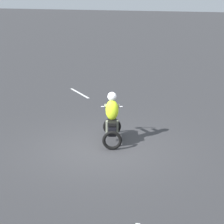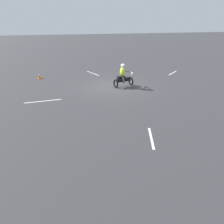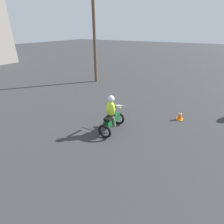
{
  "view_description": "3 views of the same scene",
  "coord_description": "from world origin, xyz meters",
  "views": [
    {
      "loc": [
        11.94,
        3.3,
        4.96
      ],
      "look_at": [
        -0.65,
        0.16,
        1.0
      ],
      "focal_mm": 70.0,
      "sensor_mm": 36.0,
      "label": 1
    },
    {
      "loc": [
        4.1,
        14.93,
        4.56
      ],
      "look_at": [
        1.92,
        6.63,
        0.9
      ],
      "focal_mm": 35.0,
      "sensor_mm": 36.0,
      "label": 2
    },
    {
      "loc": [
        -1.23,
        9.78,
        4.08
      ],
      "look_at": [
        4.49,
        13.11,
        0.9
      ],
      "focal_mm": 28.0,
      "sensor_mm": 36.0,
      "label": 3
    }
  ],
  "objects": [
    {
      "name": "lane_stripe_e",
      "position": [
        4.98,
        1.93,
        0.0
      ],
      "size": [
        2.17,
        0.24,
        0.01
      ],
      "primitive_type": "cube",
      "rotation": [
        0.0,
        0.0,
        1.63
      ],
      "color": "silver",
      "rests_on": "ground"
    },
    {
      "name": "ground_plane",
      "position": [
        0.0,
        0.0,
        0.0
      ],
      "size": [
        120.0,
        120.0,
        0.0
      ],
      "primitive_type": "plane",
      "color": "#333335"
    },
    {
      "name": "traffic_cone_mid_left",
      "position": [
        5.39,
        -3.85,
        0.2
      ],
      "size": [
        0.32,
        0.32,
        0.42
      ],
      "color": "orange",
      "rests_on": "ground"
    },
    {
      "name": "lane_stripe_n",
      "position": [
        0.5,
        7.68,
        0.0
      ],
      "size": [
        0.64,
        1.73,
        0.01
      ],
      "primitive_type": "cube",
      "rotation": [
        0.0,
        0.0,
        2.83
      ],
      "color": "silver",
      "rests_on": "ground"
    },
    {
      "name": "lane_stripe_sw",
      "position": [
        -6.31,
        -2.78,
        0.0
      ],
      "size": [
        1.55,
        1.4,
        0.01
      ],
      "primitive_type": "cube",
      "rotation": [
        0.0,
        0.0,
        5.44
      ],
      "color": "silver",
      "rests_on": "ground"
    },
    {
      "name": "motorcycle_rider_foreground",
      "position": [
        -0.62,
        0.17,
        0.73
      ],
      "size": [
        1.56,
        0.96,
        1.66
      ],
      "rotation": [
        0.0,
        0.0,
        1.82
      ],
      "color": "black",
      "rests_on": "ground"
    },
    {
      "name": "lane_stripe_s",
      "position": [
        0.78,
        -4.54,
        0.0
      ],
      "size": [
        0.84,
        2.04,
        0.01
      ],
      "primitive_type": "cube",
      "rotation": [
        0.0,
        0.0,
        6.64
      ],
      "color": "silver",
      "rests_on": "ground"
    }
  ]
}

